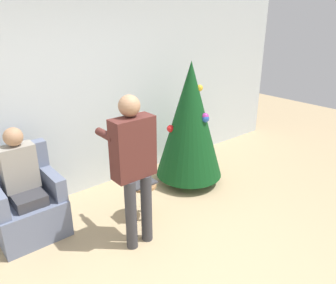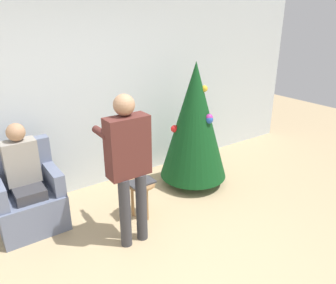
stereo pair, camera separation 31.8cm
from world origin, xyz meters
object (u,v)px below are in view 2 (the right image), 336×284
object	(u,v)px
christmas_tree	(194,121)
armchair	(28,198)
person_standing	(128,158)
person_seated	(24,174)
side_stool	(142,189)

from	to	relation	value
christmas_tree	armchair	xyz separation A→B (m)	(-2.23, 0.26, -0.60)
christmas_tree	person_standing	xyz separation A→B (m)	(-1.38, -0.64, 0.03)
person_seated	person_standing	distance (m)	1.26
person_seated	person_standing	xyz separation A→B (m)	(0.85, -0.88, 0.29)
christmas_tree	person_standing	distance (m)	1.52
person_seated	christmas_tree	bearing A→B (deg)	-6.03
side_stool	person_standing	bearing A→B (deg)	-135.05
side_stool	christmas_tree	bearing A→B (deg)	16.76
armchair	christmas_tree	bearing A→B (deg)	-6.70
person_standing	side_stool	bearing A→B (deg)	44.95
armchair	person_standing	world-z (taller)	person_standing
armchair	person_seated	distance (m)	0.33
armchair	person_seated	world-z (taller)	person_seated
armchair	person_seated	xyz separation A→B (m)	(0.00, -0.03, 0.33)
christmas_tree	person_seated	bearing A→B (deg)	173.97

